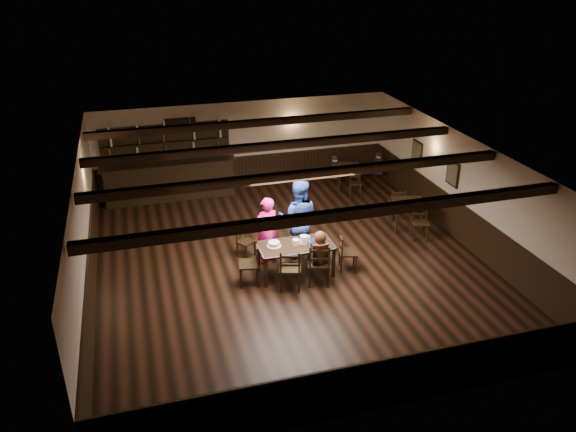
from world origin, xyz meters
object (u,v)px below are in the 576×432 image
object	(u,v)px
woman_pink	(267,231)
man_blue	(298,219)
chair_near_left	(290,267)
bar_counter	(169,175)
dining_table	(296,248)
cake	(274,244)
chair_near_right	(319,262)

from	to	relation	value
woman_pink	man_blue	bearing A→B (deg)	175.01
chair_near_left	bar_counter	xyz separation A→B (m)	(-2.02, 5.90, 0.15)
dining_table	bar_counter	size ratio (longest dim) A/B	0.43
man_blue	chair_near_left	bearing A→B (deg)	87.84
bar_counter	woman_pink	bearing A→B (deg)	-68.11
woman_pink	cake	xyz separation A→B (m)	(0.01, -0.62, -0.04)
chair_near_left	bar_counter	size ratio (longest dim) A/B	0.25
chair_near_left	cake	distance (m)	0.76
cake	bar_counter	distance (m)	5.52
dining_table	man_blue	bearing A→B (deg)	69.40
chair_near_left	man_blue	size ratio (longest dim) A/B	0.50
chair_near_left	bar_counter	distance (m)	6.24
woman_pink	bar_counter	size ratio (longest dim) A/B	0.42
chair_near_left	chair_near_right	distance (m)	0.67
man_blue	cake	distance (m)	1.08
dining_table	chair_near_right	world-z (taller)	chair_near_right
chair_near_right	cake	size ratio (longest dim) A/B	3.13
woman_pink	cake	world-z (taller)	woman_pink
woman_pink	bar_counter	distance (m)	4.93
chair_near_left	chair_near_right	world-z (taller)	chair_near_right
woman_pink	bar_counter	world-z (taller)	bar_counter
dining_table	chair_near_right	bearing A→B (deg)	-60.27
chair_near_right	woman_pink	world-z (taller)	woman_pink
chair_near_right	cake	distance (m)	1.11
chair_near_left	dining_table	bearing A→B (deg)	63.09
woman_pink	man_blue	xyz separation A→B (m)	(0.79, 0.09, 0.15)
chair_near_right	dining_table	bearing A→B (deg)	119.73
chair_near_left	man_blue	bearing A→B (deg)	66.56
chair_near_left	man_blue	distance (m)	1.60
chair_near_right	cake	xyz separation A→B (m)	(-0.84, 0.70, 0.20)
man_blue	woman_pink	bearing A→B (deg)	27.77
woman_pink	bar_counter	xyz separation A→B (m)	(-1.84, 4.57, -0.11)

